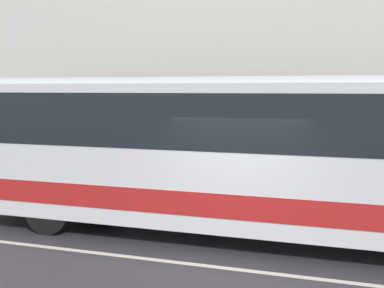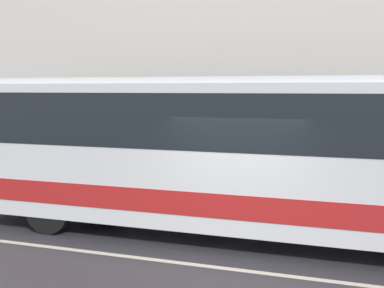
# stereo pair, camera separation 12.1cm
# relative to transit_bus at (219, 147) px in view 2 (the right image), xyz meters

# --- Properties ---
(ground_plane) EXTENTS (60.00, 60.00, 0.00)m
(ground_plane) POSITION_rel_transit_bus_xyz_m (0.72, -1.94, -1.82)
(ground_plane) COLOR #333338
(sidewalk) EXTENTS (60.00, 2.21, 0.17)m
(sidewalk) POSITION_rel_transit_bus_xyz_m (0.72, 3.17, -1.73)
(sidewalk) COLOR #A09E99
(sidewalk) RESTS_ON ground_plane
(building_facade) EXTENTS (60.00, 0.35, 9.60)m
(building_facade) POSITION_rel_transit_bus_xyz_m (0.72, 4.41, 2.81)
(building_facade) COLOR silver
(building_facade) RESTS_ON ground_plane
(lane_stripe) EXTENTS (54.00, 0.14, 0.01)m
(lane_stripe) POSITION_rel_transit_bus_xyz_m (0.72, -1.94, -1.82)
(lane_stripe) COLOR beige
(lane_stripe) RESTS_ON ground_plane
(transit_bus) EXTENTS (11.52, 2.55, 3.23)m
(transit_bus) POSITION_rel_transit_bus_xyz_m (0.00, 0.00, 0.00)
(transit_bus) COLOR silver
(transit_bus) RESTS_ON ground_plane
(pedestrian_waiting) EXTENTS (0.36, 0.36, 1.79)m
(pedestrian_waiting) POSITION_rel_transit_bus_xyz_m (-1.04, 2.59, -0.81)
(pedestrian_waiting) COLOR #333338
(pedestrian_waiting) RESTS_ON sidewalk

